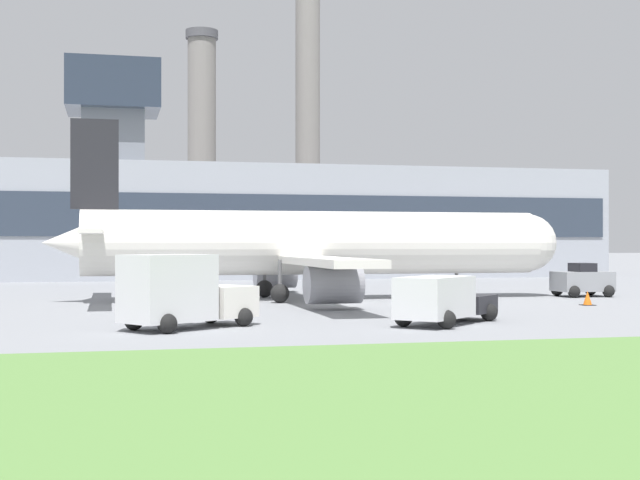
# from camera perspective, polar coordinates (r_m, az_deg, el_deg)

# --- Properties ---
(ground_plane) EXTENTS (400.00, 400.00, 0.00)m
(ground_plane) POSITION_cam_1_polar(r_m,az_deg,el_deg) (45.22, 0.56, -4.13)
(ground_plane) COLOR gray
(terminal_building) EXTENTS (67.69, 12.05, 18.66)m
(terminal_building) POSITION_cam_1_polar(r_m,az_deg,el_deg) (80.02, -6.12, 1.44)
(terminal_building) COLOR #9EA3AD
(terminal_building) RESTS_ON ground_plane
(smokestack_left) EXTENTS (4.08, 4.08, 29.83)m
(smokestack_left) POSITION_cam_1_polar(r_m,az_deg,el_deg) (113.43, -7.57, 5.88)
(smokestack_left) COLOR gray
(smokestack_left) RESTS_ON ground_plane
(smokestack_right) EXTENTS (3.51, 3.51, 44.29)m
(smokestack_right) POSITION_cam_1_polar(r_m,az_deg,el_deg) (112.25, -0.79, 9.66)
(smokestack_right) COLOR gray
(smokestack_right) RESTS_ON ground_plane
(airplane) EXTENTS (28.75, 26.95, 9.54)m
(airplane) POSITION_cam_1_polar(r_m,az_deg,el_deg) (48.80, -0.68, -0.31)
(airplane) COLOR white
(airplane) RESTS_ON ground_plane
(pushback_tug) EXTENTS (3.21, 2.63, 1.94)m
(pushback_tug) POSITION_cam_1_polar(r_m,az_deg,el_deg) (53.70, 16.45, -2.57)
(pushback_tug) COLOR gray
(pushback_tug) RESTS_ON ground_plane
(baggage_truck) EXTENTS (5.34, 4.58, 2.70)m
(baggage_truck) POSITION_cam_1_polar(r_m,az_deg,el_deg) (32.50, -8.85, -3.38)
(baggage_truck) COLOR white
(baggage_truck) RESTS_ON ground_plane
(fuel_truck) EXTENTS (5.37, 5.25, 1.85)m
(fuel_truck) POSITION_cam_1_polar(r_m,az_deg,el_deg) (34.17, 7.85, -3.84)
(fuel_truck) COLOR #232328
(fuel_truck) RESTS_ON ground_plane
(traffic_cone_near_nose) EXTENTS (0.67, 0.67, 0.69)m
(traffic_cone_near_nose) POSITION_cam_1_polar(r_m,az_deg,el_deg) (47.61, 6.59, -3.54)
(traffic_cone_near_nose) COLOR black
(traffic_cone_near_nose) RESTS_ON ground_plane
(traffic_cone_wingtip) EXTENTS (0.63, 0.63, 0.72)m
(traffic_cone_wingtip) POSITION_cam_1_polar(r_m,az_deg,el_deg) (46.31, 16.75, -3.61)
(traffic_cone_wingtip) COLOR black
(traffic_cone_wingtip) RESTS_ON ground_plane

